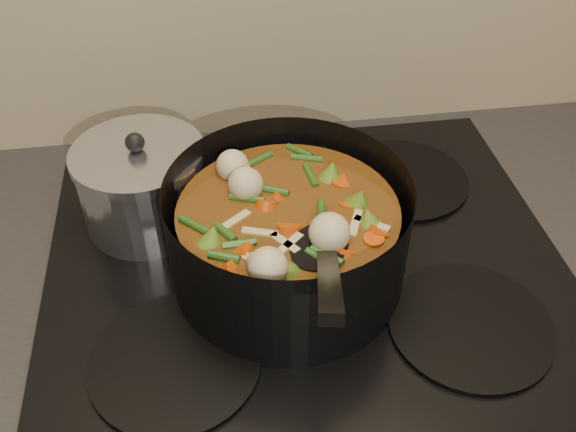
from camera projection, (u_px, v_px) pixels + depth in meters
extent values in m
cube|color=black|center=(305.00, 284.00, 0.81)|extent=(2.64, 0.64, 0.05)
cube|color=black|center=(306.00, 264.00, 0.79)|extent=(0.62, 0.54, 0.02)
cylinder|color=black|center=(175.00, 361.00, 0.66)|extent=(0.18, 0.18, 0.01)
cylinder|color=black|center=(470.00, 325.00, 0.70)|extent=(0.18, 0.18, 0.01)
cylinder|color=black|center=(172.00, 201.00, 0.86)|extent=(0.18, 0.18, 0.01)
cylinder|color=black|center=(403.00, 179.00, 0.89)|extent=(0.18, 0.18, 0.01)
cylinder|color=black|center=(288.00, 233.00, 0.72)|extent=(0.35, 0.35, 0.13)
cylinder|color=black|center=(288.00, 272.00, 0.76)|extent=(0.26, 0.26, 0.01)
cylinder|color=#613310|center=(288.00, 240.00, 0.72)|extent=(0.24, 0.24, 0.09)
cylinder|color=#C94109|center=(320.00, 208.00, 0.70)|extent=(0.02, 0.03, 0.02)
cylinder|color=#C94109|center=(318.00, 181.00, 0.74)|extent=(0.04, 0.04, 0.02)
cylinder|color=#C94109|center=(266.00, 163.00, 0.76)|extent=(0.04, 0.04, 0.02)
cylinder|color=#C94109|center=(247.00, 199.00, 0.71)|extent=(0.03, 0.03, 0.02)
cylinder|color=#C94109|center=(220.00, 232.00, 0.67)|extent=(0.04, 0.03, 0.02)
cylinder|color=#C94109|center=(278.00, 233.00, 0.67)|extent=(0.04, 0.04, 0.02)
cylinder|color=#C94109|center=(321.00, 247.00, 0.65)|extent=(0.03, 0.04, 0.02)
cylinder|color=#C94109|center=(373.00, 221.00, 0.68)|extent=(0.03, 0.03, 0.02)
cylinder|color=#C94109|center=(322.00, 193.00, 0.72)|extent=(0.04, 0.04, 0.02)
cylinder|color=#C94109|center=(290.00, 168.00, 0.75)|extent=(0.04, 0.04, 0.02)
cylinder|color=#C94109|center=(264.00, 197.00, 0.71)|extent=(0.03, 0.03, 0.02)
cylinder|color=#C94109|center=(229.00, 216.00, 0.69)|extent=(0.04, 0.04, 0.02)
cylinder|color=#C94109|center=(235.00, 262.00, 0.64)|extent=(0.04, 0.04, 0.02)
sphere|color=beige|center=(339.00, 198.00, 0.69)|extent=(0.04, 0.04, 0.04)
sphere|color=beige|center=(263.00, 175.00, 0.72)|extent=(0.04, 0.04, 0.04)
sphere|color=beige|center=(253.00, 231.00, 0.65)|extent=(0.04, 0.04, 0.04)
sphere|color=beige|center=(339.00, 214.00, 0.67)|extent=(0.04, 0.04, 0.04)
cone|color=#588120|center=(312.00, 254.00, 0.64)|extent=(0.04, 0.04, 0.03)
cone|color=#588120|center=(352.00, 190.00, 0.71)|extent=(0.04, 0.04, 0.03)
cone|color=#588120|center=(260.00, 167.00, 0.74)|extent=(0.04, 0.04, 0.03)
cone|color=#588120|center=(222.00, 229.00, 0.66)|extent=(0.04, 0.04, 0.03)
cone|color=#588120|center=(328.00, 249.00, 0.64)|extent=(0.04, 0.04, 0.03)
cylinder|color=#295519|center=(308.00, 188.00, 0.72)|extent=(0.01, 0.04, 0.01)
cylinder|color=#295519|center=(266.00, 159.00, 0.76)|extent=(0.03, 0.03, 0.01)
cylinder|color=#295519|center=(227.00, 189.00, 0.71)|extent=(0.04, 0.02, 0.01)
cylinder|color=#295519|center=(238.00, 223.00, 0.67)|extent=(0.02, 0.04, 0.01)
cylinder|color=#295519|center=(276.00, 233.00, 0.66)|extent=(0.02, 0.04, 0.01)
cylinder|color=#295519|center=(337.00, 260.00, 0.63)|extent=(0.04, 0.02, 0.01)
cylinder|color=#295519|center=(358.00, 215.00, 0.68)|extent=(0.03, 0.03, 0.01)
cylinder|color=#295519|center=(328.00, 186.00, 0.72)|extent=(0.01, 0.04, 0.01)
cylinder|color=#295519|center=(289.00, 184.00, 0.72)|extent=(0.03, 0.03, 0.01)
cylinder|color=#295519|center=(229.00, 173.00, 0.74)|extent=(0.04, 0.02, 0.01)
cylinder|color=#295519|center=(218.00, 213.00, 0.69)|extent=(0.02, 0.04, 0.01)
cylinder|color=#295519|center=(256.00, 238.00, 0.66)|extent=(0.02, 0.04, 0.01)
cylinder|color=#295519|center=(298.00, 233.00, 0.66)|extent=(0.04, 0.02, 0.01)
cube|color=tan|center=(234.00, 191.00, 0.71)|extent=(0.04, 0.01, 0.00)
cube|color=tan|center=(243.00, 239.00, 0.66)|extent=(0.02, 0.04, 0.00)
cube|color=tan|center=(320.00, 246.00, 0.65)|extent=(0.04, 0.03, 0.00)
cube|color=tan|center=(347.00, 200.00, 0.70)|extent=(0.03, 0.03, 0.00)
cube|color=tan|center=(294.00, 171.00, 0.74)|extent=(0.03, 0.04, 0.00)
cube|color=tan|center=(233.00, 193.00, 0.71)|extent=(0.04, 0.02, 0.00)
cube|color=tan|center=(246.00, 241.00, 0.65)|extent=(0.01, 0.04, 0.00)
ellipsoid|color=black|center=(319.00, 247.00, 0.65)|extent=(0.09, 0.09, 0.01)
cube|color=black|center=(329.00, 283.00, 0.55)|extent=(0.05, 0.16, 0.10)
cylinder|color=silver|center=(144.00, 190.00, 0.80)|extent=(0.16, 0.16, 0.10)
cylinder|color=silver|center=(137.00, 154.00, 0.77)|extent=(0.16, 0.16, 0.01)
sphere|color=black|center=(135.00, 142.00, 0.75)|extent=(0.02, 0.02, 0.02)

